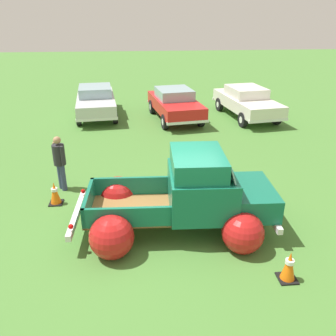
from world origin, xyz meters
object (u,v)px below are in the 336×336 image
Objects in this scene: lane_cone_1 at (55,193)px; show_car_1 at (175,103)px; vintage_pickup_truck at (189,200)px; show_car_0 at (96,100)px; spectator_0 at (60,160)px; show_car_2 at (247,101)px; lane_cone_0 at (289,266)px.

show_car_1 is at bearing 62.27° from lane_cone_1.
vintage_pickup_truck reaches higher than show_car_1.
vintage_pickup_truck is 10.56m from show_car_0.
show_car_0 is 7.80m from spectator_0.
lane_cone_1 is (-4.06, -7.73, -0.47)m from show_car_1.
show_car_2 is at bearing 77.47° from show_car_0.
spectator_0 reaches higher than show_car_0.
lane_cone_0 is (1.65, -1.95, -0.45)m from vintage_pickup_truck.
show_car_1 is 3.49m from show_car_2.
show_car_1 is at bearing -97.00° from show_car_2.
show_car_1 is at bearing 87.85° from vintage_pickup_truck.
show_car_0 reaches higher than lane_cone_1.
show_car_2 is at bearing 67.83° from vintage_pickup_truck.
show_car_0 is 3.87m from show_car_1.
vintage_pickup_truck is 1.05× the size of show_car_1.
spectator_0 is 2.57× the size of lane_cone_1.
vintage_pickup_truck reaches higher than show_car_0.
lane_cone_1 is at bearing 50.23° from spectator_0.
vintage_pickup_truck is at bearing 11.06° from show_car_0.
spectator_0 reaches higher than show_car_1.
lane_cone_1 is (-0.30, -8.64, -0.47)m from show_car_0.
lane_cone_1 is (-3.41, 1.46, -0.45)m from vintage_pickup_truck.
spectator_0 is 2.57× the size of lane_cone_0.
show_car_2 is (3.49, 0.08, 0.00)m from show_car_1.
lane_cone_1 is at bearing -52.42° from show_car_2.
show_car_1 is 8.75m from lane_cone_1.
show_car_0 reaches higher than lane_cone_0.
vintage_pickup_truck is 7.43× the size of lane_cone_1.
spectator_0 is at bearing 87.13° from lane_cone_1.
spectator_0 is (-4.02, -6.89, 0.14)m from show_car_1.
lane_cone_0 is 6.10m from lane_cone_1.
vintage_pickup_truck reaches higher than lane_cone_1.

